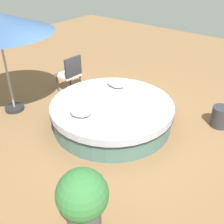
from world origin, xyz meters
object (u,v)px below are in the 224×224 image
(patio_chair, at_px, (70,72))
(planter, at_px, (83,201))
(throw_pillow_1, at_px, (81,111))
(round_bed, at_px, (112,114))
(throw_pillow_0, at_px, (116,83))
(side_table, at_px, (221,117))

(patio_chair, xyz_separation_m, planter, (3.22, -2.86, 0.05))
(throw_pillow_1, bearing_deg, planter, -44.92)
(round_bed, distance_m, throw_pillow_0, 0.85)
(planter, relative_size, side_table, 2.37)
(round_bed, bearing_deg, throw_pillow_0, 121.57)
(planter, bearing_deg, side_table, 82.78)
(throw_pillow_1, relative_size, side_table, 1.00)
(throw_pillow_1, distance_m, patio_chair, 2.12)
(patio_chair, height_order, planter, planter)
(side_table, bearing_deg, round_bed, -141.77)
(round_bed, relative_size, throw_pillow_0, 5.89)
(round_bed, xyz_separation_m, throw_pillow_1, (-0.19, -0.73, 0.34))
(throw_pillow_0, bearing_deg, planter, -58.97)
(throw_pillow_0, height_order, patio_chair, patio_chair)
(round_bed, distance_m, throw_pillow_1, 0.82)
(patio_chair, distance_m, side_table, 3.80)
(throw_pillow_0, bearing_deg, patio_chair, -177.53)
(throw_pillow_0, height_order, side_table, throw_pillow_0)
(round_bed, distance_m, patio_chair, 1.97)
(patio_chair, distance_m, planter, 4.31)
(patio_chair, relative_size, planter, 0.92)
(throw_pillow_0, height_order, throw_pillow_1, throw_pillow_0)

